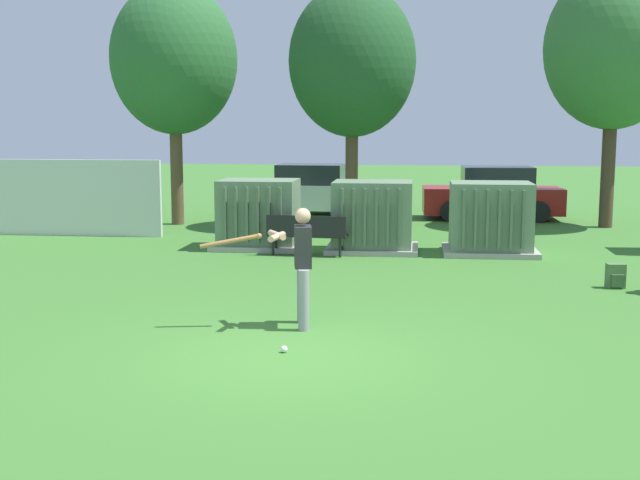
% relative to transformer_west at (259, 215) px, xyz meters
% --- Properties ---
extents(ground_plane, '(96.00, 96.00, 0.00)m').
position_rel_transformer_west_xyz_m(ground_plane, '(2.13, -8.99, -0.79)').
color(ground_plane, '#3D752D').
extents(fence_panel, '(4.80, 0.12, 2.00)m').
position_rel_transformer_west_xyz_m(fence_panel, '(-5.27, 1.51, 0.21)').
color(fence_panel, silver).
rests_on(fence_panel, ground).
extents(transformer_west, '(2.10, 1.70, 1.62)m').
position_rel_transformer_west_xyz_m(transformer_west, '(0.00, 0.00, 0.00)').
color(transformer_west, '#9E9B93').
rests_on(transformer_west, ground).
extents(transformer_mid_west, '(2.10, 1.70, 1.62)m').
position_rel_transformer_west_xyz_m(transformer_mid_west, '(2.71, -0.20, 0.00)').
color(transformer_mid_west, '#9E9B93').
rests_on(transformer_mid_west, ground).
extents(transformer_mid_east, '(2.10, 1.70, 1.62)m').
position_rel_transformer_west_xyz_m(transformer_mid_east, '(5.38, -0.24, 0.00)').
color(transformer_mid_east, '#9E9B93').
rests_on(transformer_mid_east, ground).
extents(park_bench, '(1.83, 0.55, 0.92)m').
position_rel_transformer_west_xyz_m(park_bench, '(1.29, -1.07, -0.25)').
color(park_bench, black).
rests_on(park_bench, ground).
extents(batter, '(1.61, 0.75, 1.74)m').
position_rel_transformer_west_xyz_m(batter, '(2.04, -7.45, 0.19)').
color(batter, gray).
rests_on(batter, ground).
extents(sports_ball, '(0.09, 0.09, 0.09)m').
position_rel_transformer_west_xyz_m(sports_ball, '(2.05, -8.84, -0.74)').
color(sports_ball, white).
rests_on(sports_ball, ground).
extents(backpack, '(0.34, 0.29, 0.44)m').
position_rel_transformer_west_xyz_m(backpack, '(7.30, -3.98, -0.57)').
color(backpack, '#4C723F').
rests_on(backpack, ground).
extents(tree_left, '(3.61, 3.61, 6.90)m').
position_rel_transformer_west_xyz_m(tree_left, '(-3.24, 4.22, 3.95)').
color(tree_left, brown).
rests_on(tree_left, ground).
extents(tree_center_left, '(3.53, 3.53, 6.74)m').
position_rel_transformer_west_xyz_m(tree_center_left, '(1.87, 4.07, 3.83)').
color(tree_center_left, brown).
rests_on(tree_center_left, ground).
extents(tree_center_right, '(3.81, 3.81, 7.27)m').
position_rel_transformer_west_xyz_m(tree_center_right, '(9.06, 4.96, 4.20)').
color(tree_center_right, '#4C3828').
rests_on(tree_center_right, ground).
extents(parked_car_leftmost, '(4.27, 2.06, 1.62)m').
position_rel_transformer_west_xyz_m(parked_car_leftmost, '(0.18, 7.39, -0.04)').
color(parked_car_leftmost, silver).
rests_on(parked_car_leftmost, ground).
extents(parked_car_left_of_center, '(4.25, 2.02, 1.62)m').
position_rel_transformer_west_xyz_m(parked_car_left_of_center, '(6.04, 6.66, -0.04)').
color(parked_car_left_of_center, maroon).
rests_on(parked_car_left_of_center, ground).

